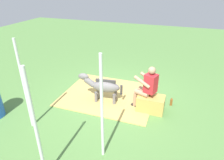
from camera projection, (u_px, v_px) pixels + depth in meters
name	position (u px, v px, depth m)	size (l,w,h in m)	color
ground_plane	(115.00, 99.00, 6.29)	(24.00, 24.00, 0.00)	#568442
hay_patch	(109.00, 95.00, 6.49)	(2.86, 2.35, 0.02)	tan
hay_bale	(151.00, 103.00, 5.64)	(0.75, 0.47, 0.46)	tan
person_seated	(147.00, 86.00, 5.49)	(0.72, 0.56, 1.34)	tan
pony_standing	(103.00, 86.00, 5.94)	(1.35, 0.41, 0.88)	slate
soda_bottle	(171.00, 102.00, 5.92)	(0.07, 0.07, 0.26)	brown
tent_pole_left	(102.00, 110.00, 3.79)	(0.06, 0.06, 2.27)	silver
tent_pole_right	(24.00, 86.00, 4.64)	(0.06, 0.06, 2.27)	silver
tent_pole_mid	(36.00, 129.00, 3.31)	(0.06, 0.06, 2.27)	silver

